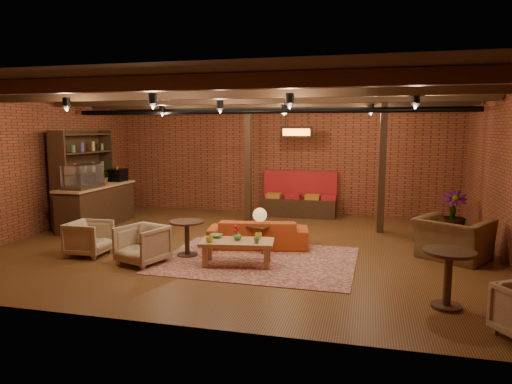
% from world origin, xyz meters
% --- Properties ---
extents(floor, '(10.00, 10.00, 0.00)m').
position_xyz_m(floor, '(0.00, 0.00, 0.00)').
color(floor, '#39200E').
rests_on(floor, ground).
extents(ceiling, '(10.00, 8.00, 0.02)m').
position_xyz_m(ceiling, '(0.00, 0.00, 3.20)').
color(ceiling, black).
rests_on(ceiling, wall_back).
extents(wall_back, '(10.00, 0.02, 3.20)m').
position_xyz_m(wall_back, '(0.00, 4.00, 1.60)').
color(wall_back, brown).
rests_on(wall_back, ground).
extents(wall_front, '(10.00, 0.02, 3.20)m').
position_xyz_m(wall_front, '(0.00, -4.00, 1.60)').
color(wall_front, brown).
rests_on(wall_front, ground).
extents(wall_left, '(0.02, 8.00, 3.20)m').
position_xyz_m(wall_left, '(-5.00, 0.00, 1.60)').
color(wall_left, brown).
rests_on(wall_left, ground).
extents(wall_right, '(0.02, 8.00, 3.20)m').
position_xyz_m(wall_right, '(5.00, 0.00, 1.60)').
color(wall_right, brown).
rests_on(wall_right, ground).
extents(ceiling_beams, '(9.80, 6.40, 0.22)m').
position_xyz_m(ceiling_beams, '(0.00, 0.00, 3.08)').
color(ceiling_beams, black).
rests_on(ceiling_beams, ceiling).
extents(ceiling_pipe, '(9.60, 0.12, 0.12)m').
position_xyz_m(ceiling_pipe, '(0.00, 1.60, 2.85)').
color(ceiling_pipe, black).
rests_on(ceiling_pipe, ceiling).
extents(post_left, '(0.16, 0.16, 3.20)m').
position_xyz_m(post_left, '(-0.60, 2.60, 1.60)').
color(post_left, black).
rests_on(post_left, ground).
extents(post_right, '(0.16, 0.16, 3.20)m').
position_xyz_m(post_right, '(2.80, 2.00, 1.60)').
color(post_right, black).
rests_on(post_right, ground).
extents(service_counter, '(0.80, 2.50, 1.60)m').
position_xyz_m(service_counter, '(-4.10, 1.00, 0.80)').
color(service_counter, black).
rests_on(service_counter, ground).
extents(plant_counter, '(0.35, 0.39, 0.30)m').
position_xyz_m(plant_counter, '(-4.00, 1.20, 1.22)').
color(plant_counter, '#337F33').
rests_on(plant_counter, service_counter).
extents(shelving_hutch, '(0.52, 2.00, 2.40)m').
position_xyz_m(shelving_hutch, '(-4.50, 1.10, 1.20)').
color(shelving_hutch, black).
rests_on(shelving_hutch, ground).
extents(banquette, '(2.10, 0.70, 1.00)m').
position_xyz_m(banquette, '(0.60, 3.55, 0.50)').
color(banquette, '#A81C1E').
rests_on(banquette, ground).
extents(service_sign, '(0.86, 0.06, 0.30)m').
position_xyz_m(service_sign, '(0.60, 3.10, 2.35)').
color(service_sign, orange).
rests_on(service_sign, ceiling).
extents(ceiling_spotlights, '(6.40, 4.40, 0.28)m').
position_xyz_m(ceiling_spotlights, '(0.00, 0.00, 2.86)').
color(ceiling_spotlights, black).
rests_on(ceiling_spotlights, ceiling).
extents(rug, '(3.63, 2.81, 0.01)m').
position_xyz_m(rug, '(0.53, -0.97, 0.01)').
color(rug, maroon).
rests_on(rug, floor).
extents(sofa, '(2.14, 1.13, 0.59)m').
position_xyz_m(sofa, '(0.32, -0.04, 0.30)').
color(sofa, '#A74017').
rests_on(sofa, floor).
extents(coffee_table, '(1.39, 0.84, 0.70)m').
position_xyz_m(coffee_table, '(0.23, -1.35, 0.40)').
color(coffee_table, '#A57B4D').
rests_on(coffee_table, floor).
extents(side_table_lamp, '(0.54, 0.54, 0.88)m').
position_xyz_m(side_table_lamp, '(0.42, -0.35, 0.67)').
color(side_table_lamp, black).
rests_on(side_table_lamp, floor).
extents(round_table_left, '(0.66, 0.66, 0.68)m').
position_xyz_m(round_table_left, '(-0.86, -1.01, 0.46)').
color(round_table_left, black).
rests_on(round_table_left, floor).
extents(armchair_a, '(0.69, 0.73, 0.74)m').
position_xyz_m(armchair_a, '(-2.73, -1.41, 0.37)').
color(armchair_a, beige).
rests_on(armchair_a, floor).
extents(armchair_b, '(0.94, 0.91, 0.77)m').
position_xyz_m(armchair_b, '(-1.45, -1.68, 0.39)').
color(armchair_b, beige).
rests_on(armchair_b, floor).
extents(armchair_right, '(1.43, 1.31, 1.05)m').
position_xyz_m(armchair_right, '(4.07, -0.03, 0.53)').
color(armchair_right, brown).
rests_on(armchair_right, floor).
extents(side_table_book, '(0.59, 0.59, 0.55)m').
position_xyz_m(side_table_book, '(3.75, 1.43, 0.49)').
color(side_table_book, black).
rests_on(side_table_book, floor).
extents(round_table_right, '(0.69, 0.69, 0.80)m').
position_xyz_m(round_table_right, '(3.58, -2.58, 0.54)').
color(round_table_right, black).
rests_on(round_table_right, floor).
extents(plant_tall, '(1.94, 1.94, 3.06)m').
position_xyz_m(plant_tall, '(4.40, 2.06, 1.53)').
color(plant_tall, '#4C7F4C').
rests_on(plant_tall, floor).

